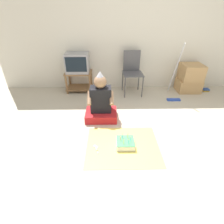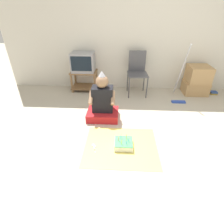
{
  "view_description": "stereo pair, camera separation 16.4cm",
  "coord_description": "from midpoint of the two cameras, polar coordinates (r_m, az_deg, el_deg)",
  "views": [
    {
      "loc": [
        -0.69,
        -1.8,
        1.72
      ],
      "look_at": [
        -0.65,
        0.47,
        0.35
      ],
      "focal_mm": 28.0,
      "sensor_mm": 36.0,
      "label": 1
    },
    {
      "loc": [
        -0.53,
        -1.79,
        1.72
      ],
      "look_at": [
        -0.65,
        0.47,
        0.35
      ],
      "focal_mm": 28.0,
      "sensor_mm": 36.0,
      "label": 2
    }
  ],
  "objects": [
    {
      "name": "ground_plane",
      "position": [
        2.56,
        16.36,
        -12.71
      ],
      "size": [
        16.0,
        16.0,
        0.0
      ],
      "primitive_type": "plane",
      "color": "#BCB29E"
    },
    {
      "name": "wall_back",
      "position": [
        4.16,
        12.63,
        24.32
      ],
      "size": [
        6.4,
        0.06,
        2.55
      ],
      "color": "beige",
      "rests_on": "ground_plane"
    },
    {
      "name": "tv_stand",
      "position": [
        4.19,
        -7.87,
        10.63
      ],
      "size": [
        0.59,
        0.41,
        0.46
      ],
      "color": "olive",
      "rests_on": "ground_plane"
    },
    {
      "name": "tv",
      "position": [
        4.07,
        -8.27,
        15.81
      ],
      "size": [
        0.5,
        0.4,
        0.41
      ],
      "color": "#99999E",
      "rests_on": "tv_stand"
    },
    {
      "name": "folding_chair",
      "position": [
        3.97,
        9.47,
        13.35
      ],
      "size": [
        0.45,
        0.46,
        0.92
      ],
      "color": "#4C4C51",
      "rests_on": "ground_plane"
    },
    {
      "name": "cardboard_box_stack",
      "position": [
        4.42,
        26.96,
        9.22
      ],
      "size": [
        0.51,
        0.46,
        0.63
      ],
      "color": "tan",
      "rests_on": "ground_plane"
    },
    {
      "name": "dust_mop",
      "position": [
        3.92,
        22.44,
        8.1
      ],
      "size": [
        0.28,
        0.5,
        1.17
      ],
      "color": "#2D4CB2",
      "rests_on": "ground_plane"
    },
    {
      "name": "book_pile",
      "position": [
        4.7,
        31.04,
        5.41
      ],
      "size": [
        0.15,
        0.15,
        0.06
      ],
      "color": "#A88933",
      "rests_on": "ground_plane"
    },
    {
      "name": "person_seated",
      "position": [
        3.03,
        -1.54,
        2.94
      ],
      "size": [
        0.55,
        0.42,
        0.86
      ],
      "color": "red",
      "rests_on": "ground_plane"
    },
    {
      "name": "party_cloth",
      "position": [
        2.57,
        4.75,
        -11.08
      ],
      "size": [
        1.04,
        0.87,
        0.01
      ],
      "color": "#EAD666",
      "rests_on": "ground_plane"
    },
    {
      "name": "birthday_cake",
      "position": [
        2.54,
        5.66,
        -10.25
      ],
      "size": [
        0.26,
        0.26,
        0.16
      ],
      "color": "white",
      "rests_on": "party_cloth"
    },
    {
      "name": "plastic_spoon_near",
      "position": [
        2.56,
        -4.26,
        -10.94
      ],
      "size": [
        0.07,
        0.14,
        0.01
      ],
      "color": "white",
      "rests_on": "party_cloth"
    },
    {
      "name": "plastic_spoon_far",
      "position": [
        2.54,
        -3.77,
        -11.38
      ],
      "size": [
        0.05,
        0.14,
        0.01
      ],
      "color": "white",
      "rests_on": "party_cloth"
    }
  ]
}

